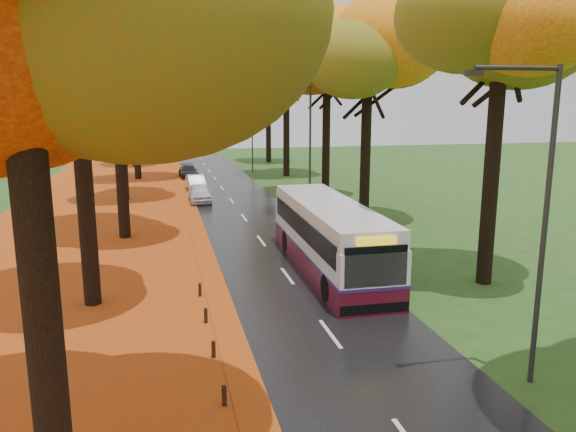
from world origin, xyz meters
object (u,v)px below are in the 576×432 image
object	(u,v)px
bus	(329,235)
car_white	(200,193)
streetlamp_near	(538,204)
streetlamp_far	(250,125)
car_silver	(196,183)
car_dark	(188,171)
streetlamp_mid	(306,140)

from	to	relation	value
bus	car_white	xyz separation A→B (m)	(-4.19, 17.63, -0.88)
streetlamp_near	bus	size ratio (longest dim) A/B	0.73
streetlamp_near	streetlamp_far	size ratio (longest dim) A/B	1.00
streetlamp_near	bus	world-z (taller)	streetlamp_near
bus	car_silver	xyz separation A→B (m)	(-4.12, 22.78, -0.90)
car_silver	bus	bearing A→B (deg)	-83.30
streetlamp_near	bus	distance (m)	11.12
streetlamp_far	car_dark	world-z (taller)	streetlamp_far
streetlamp_near	car_silver	world-z (taller)	streetlamp_near
car_silver	car_dark	xyz separation A→B (m)	(-0.17, 7.87, -0.05)
car_white	car_dark	world-z (taller)	car_white
streetlamp_near	streetlamp_mid	size ratio (longest dim) A/B	1.00
car_white	car_silver	world-z (taller)	car_white
streetlamp_mid	car_silver	bearing A→B (deg)	118.57
car_white	car_silver	size ratio (longest dim) A/B	0.99
bus	car_white	world-z (taller)	bus
streetlamp_mid	streetlamp_far	xyz separation A→B (m)	(0.00, 22.00, 0.00)
car_white	streetlamp_far	bearing A→B (deg)	68.23
bus	car_silver	size ratio (longest dim) A/B	2.94
car_white	bus	bearing A→B (deg)	-77.13
car_white	car_silver	distance (m)	5.15
bus	car_silver	world-z (taller)	bus
car_dark	streetlamp_mid	bearing A→B (deg)	-74.86
streetlamp_far	bus	world-z (taller)	streetlamp_far
streetlamp_near	bus	bearing A→B (deg)	100.86
bus	streetlamp_near	bearing A→B (deg)	-78.41
car_silver	car_dark	world-z (taller)	car_silver
bus	car_dark	distance (m)	30.96
car_dark	car_silver	bearing A→B (deg)	-91.84
streetlamp_mid	bus	distance (m)	12.13
streetlamp_mid	car_white	xyz separation A→B (m)	(-6.19, 6.09, -4.04)
streetlamp_far	car_white	size ratio (longest dim) A/B	2.15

